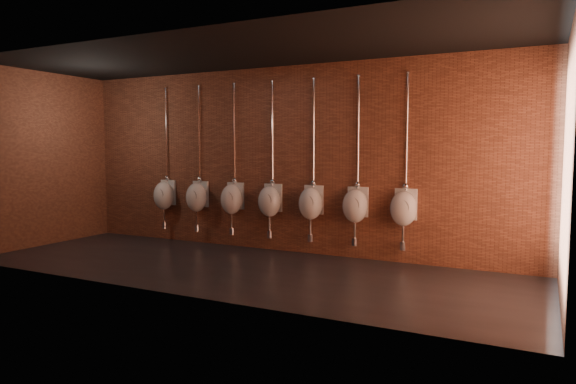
# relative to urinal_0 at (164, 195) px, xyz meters

# --- Properties ---
(ground) EXTENTS (8.50, 8.50, 0.00)m
(ground) POSITION_rel_urinal_0_xyz_m (2.57, -1.35, -0.90)
(ground) COLOR black
(ground) RESTS_ON ground
(room_shell) EXTENTS (8.54, 3.04, 3.22)m
(room_shell) POSITION_rel_urinal_0_xyz_m (2.57, -1.35, 1.12)
(room_shell) COLOR black
(room_shell) RESTS_ON ground
(urinal_0) EXTENTS (0.43, 0.38, 2.72)m
(urinal_0) POSITION_rel_urinal_0_xyz_m (0.00, 0.00, 0.00)
(urinal_0) COLOR silver
(urinal_0) RESTS_ON ground
(urinal_1) EXTENTS (0.43, 0.38, 2.72)m
(urinal_1) POSITION_rel_urinal_0_xyz_m (0.78, 0.00, 0.00)
(urinal_1) COLOR silver
(urinal_1) RESTS_ON ground
(urinal_2) EXTENTS (0.43, 0.38, 2.72)m
(urinal_2) POSITION_rel_urinal_0_xyz_m (1.56, 0.00, 0.00)
(urinal_2) COLOR silver
(urinal_2) RESTS_ON ground
(urinal_3) EXTENTS (0.43, 0.38, 2.72)m
(urinal_3) POSITION_rel_urinal_0_xyz_m (2.34, 0.00, 0.00)
(urinal_3) COLOR silver
(urinal_3) RESTS_ON ground
(urinal_4) EXTENTS (0.43, 0.38, 2.72)m
(urinal_4) POSITION_rel_urinal_0_xyz_m (3.13, 0.00, 0.00)
(urinal_4) COLOR silver
(urinal_4) RESTS_ON ground
(urinal_5) EXTENTS (0.43, 0.38, 2.72)m
(urinal_5) POSITION_rel_urinal_0_xyz_m (3.91, 0.00, 0.00)
(urinal_5) COLOR silver
(urinal_5) RESTS_ON ground
(urinal_6) EXTENTS (0.43, 0.38, 2.72)m
(urinal_6) POSITION_rel_urinal_0_xyz_m (4.69, 0.00, 0.00)
(urinal_6) COLOR silver
(urinal_6) RESTS_ON ground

